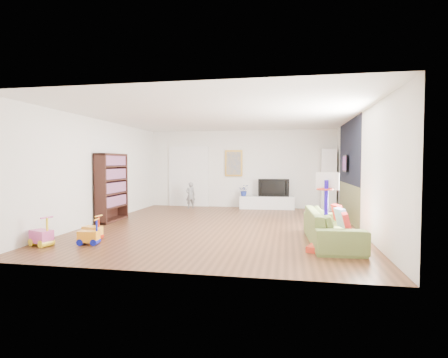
% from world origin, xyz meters
% --- Properties ---
extents(floor, '(6.50, 7.50, 0.00)m').
position_xyz_m(floor, '(0.00, 0.00, 0.00)').
color(floor, brown).
rests_on(floor, ground).
extents(ceiling, '(6.50, 7.50, 0.00)m').
position_xyz_m(ceiling, '(0.00, 0.00, 2.70)').
color(ceiling, white).
rests_on(ceiling, ground).
extents(wall_back, '(6.50, 0.00, 2.70)m').
position_xyz_m(wall_back, '(0.00, 3.75, 1.35)').
color(wall_back, silver).
rests_on(wall_back, ground).
extents(wall_front, '(6.50, 0.00, 2.70)m').
position_xyz_m(wall_front, '(0.00, -3.75, 1.35)').
color(wall_front, silver).
rests_on(wall_front, ground).
extents(wall_left, '(0.00, 7.50, 2.70)m').
position_xyz_m(wall_left, '(-3.25, 0.00, 1.35)').
color(wall_left, silver).
rests_on(wall_left, ground).
extents(wall_right, '(0.00, 7.50, 2.70)m').
position_xyz_m(wall_right, '(3.25, 0.00, 1.35)').
color(wall_right, silver).
rests_on(wall_right, ground).
extents(navy_accent, '(0.01, 3.20, 1.70)m').
position_xyz_m(navy_accent, '(3.23, 1.40, 1.85)').
color(navy_accent, black).
rests_on(navy_accent, wall_right).
extents(olive_wainscot, '(0.01, 3.20, 1.00)m').
position_xyz_m(olive_wainscot, '(3.23, 1.40, 0.50)').
color(olive_wainscot, brown).
rests_on(olive_wainscot, wall_right).
extents(doorway, '(1.45, 0.06, 2.10)m').
position_xyz_m(doorway, '(-1.90, 3.71, 1.05)').
color(doorway, white).
rests_on(doorway, ground).
extents(painting_back, '(0.62, 0.06, 0.92)m').
position_xyz_m(painting_back, '(-0.25, 3.71, 1.55)').
color(painting_back, gold).
rests_on(painting_back, wall_back).
extents(artwork_right, '(0.04, 0.56, 0.46)m').
position_xyz_m(artwork_right, '(3.17, 1.60, 1.55)').
color(artwork_right, '#7F3F8C').
rests_on(artwork_right, wall_right).
extents(media_console, '(1.85, 0.54, 0.43)m').
position_xyz_m(media_console, '(0.93, 3.43, 0.21)').
color(media_console, silver).
rests_on(media_console, ground).
extents(tall_cabinet, '(0.50, 0.50, 2.02)m').
position_xyz_m(tall_cabinet, '(2.95, 3.45, 1.01)').
color(tall_cabinet, white).
rests_on(tall_cabinet, ground).
extents(bookshelf, '(0.33, 1.24, 1.82)m').
position_xyz_m(bookshelf, '(-3.04, 0.23, 0.91)').
color(bookshelf, black).
rests_on(bookshelf, ground).
extents(sofa, '(0.97, 2.25, 0.65)m').
position_xyz_m(sofa, '(2.47, -1.43, 0.32)').
color(sofa, olive).
rests_on(sofa, ground).
extents(basketball_hoop, '(0.65, 0.72, 1.40)m').
position_xyz_m(basketball_hoop, '(2.25, -2.07, 0.70)').
color(basketball_hoop, red).
rests_on(basketball_hoop, ground).
extents(ride_on_yellow, '(0.41, 0.29, 0.50)m').
position_xyz_m(ride_on_yellow, '(-2.32, -1.94, 0.25)').
color(ride_on_yellow, '#FFAC35').
rests_on(ride_on_yellow, ground).
extents(ride_on_orange, '(0.40, 0.28, 0.50)m').
position_xyz_m(ride_on_orange, '(-2.13, -2.38, 0.25)').
color(ride_on_orange, orange).
rests_on(ride_on_orange, ground).
extents(ride_on_pink, '(0.49, 0.39, 0.56)m').
position_xyz_m(ride_on_pink, '(-2.96, -2.63, 0.28)').
color(ride_on_pink, '#CC4892').
rests_on(ride_on_pink, ground).
extents(child, '(0.39, 0.37, 0.90)m').
position_xyz_m(child, '(-1.66, 3.12, 0.45)').
color(child, gray).
rests_on(child, ground).
extents(tv, '(1.04, 0.22, 0.60)m').
position_xyz_m(tv, '(1.15, 3.48, 0.73)').
color(tv, black).
rests_on(tv, media_console).
extents(vase_plant, '(0.36, 0.32, 0.39)m').
position_xyz_m(vase_plant, '(0.16, 3.41, 0.62)').
color(vase_plant, navy).
rests_on(vase_plant, media_console).
extents(pillow_left, '(0.11, 0.35, 0.34)m').
position_xyz_m(pillow_left, '(2.64, -2.05, 0.51)').
color(pillow_left, red).
rests_on(pillow_left, sofa).
extents(pillow_center, '(0.18, 0.38, 0.37)m').
position_xyz_m(pillow_center, '(2.64, -1.45, 0.51)').
color(pillow_center, silver).
rests_on(pillow_center, sofa).
extents(pillow_right, '(0.19, 0.37, 0.36)m').
position_xyz_m(pillow_right, '(2.66, -0.81, 0.51)').
color(pillow_right, red).
rests_on(pillow_right, sofa).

